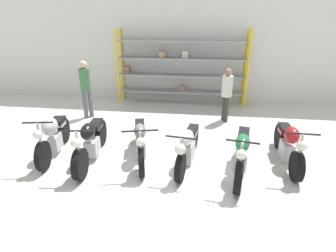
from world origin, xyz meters
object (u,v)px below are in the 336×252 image
(shelving_rack, at_px, (180,67))
(motorcycle_black, at_px, (91,141))
(motorcycle_white, at_px, (188,146))
(person_browsing, at_px, (85,85))
(motorcycle_silver, at_px, (53,135))
(motorcycle_red, at_px, (289,144))
(motorcycle_grey, at_px, (140,140))
(motorcycle_green, at_px, (241,153))
(person_near_rack, at_px, (227,91))

(shelving_rack, height_order, motorcycle_black, shelving_rack)
(motorcycle_white, bearing_deg, motorcycle_black, -78.34)
(motorcycle_white, bearing_deg, person_browsing, -118.59)
(motorcycle_black, distance_m, motorcycle_white, 2.16)
(motorcycle_silver, height_order, person_browsing, person_browsing)
(motorcycle_silver, relative_size, motorcycle_black, 0.91)
(motorcycle_red, bearing_deg, shelving_rack, -144.56)
(motorcycle_red, bearing_deg, motorcycle_grey, -84.67)
(motorcycle_grey, height_order, motorcycle_green, motorcycle_green)
(motorcycle_grey, relative_size, motorcycle_green, 1.04)
(motorcycle_green, bearing_deg, motorcycle_white, -93.54)
(shelving_rack, bearing_deg, motorcycle_white, -82.53)
(motorcycle_black, distance_m, person_browsing, 2.99)
(motorcycle_black, relative_size, motorcycle_grey, 1.05)
(motorcycle_silver, bearing_deg, shelving_rack, 140.27)
(motorcycle_grey, xyz_separation_m, motorcycle_white, (1.08, -0.11, -0.03))
(person_browsing, distance_m, person_near_rack, 4.37)
(motorcycle_red, bearing_deg, motorcycle_white, -80.18)
(motorcycle_grey, distance_m, motorcycle_red, 3.26)
(motorcycle_grey, height_order, motorcycle_white, motorcycle_grey)
(motorcycle_grey, relative_size, motorcycle_white, 1.02)
(motorcycle_black, bearing_deg, shelving_rack, 155.03)
(motorcycle_red, bearing_deg, motorcycle_black, -82.48)
(motorcycle_red, relative_size, person_browsing, 1.13)
(motorcycle_silver, bearing_deg, motorcycle_red, 83.21)
(shelving_rack, bearing_deg, person_near_rack, -47.25)
(motorcycle_black, height_order, motorcycle_white, motorcycle_black)
(motorcycle_red, bearing_deg, person_near_rack, -152.38)
(motorcycle_silver, height_order, motorcycle_black, motorcycle_silver)
(motorcycle_silver, bearing_deg, motorcycle_grey, 83.28)
(shelving_rack, relative_size, motorcycle_silver, 2.34)
(shelving_rack, height_order, motorcycle_white, shelving_rack)
(motorcycle_black, bearing_deg, motorcycle_grey, 96.19)
(motorcycle_black, distance_m, motorcycle_grey, 1.10)
(person_near_rack, bearing_deg, motorcycle_red, 99.69)
(motorcycle_grey, bearing_deg, motorcycle_white, 70.36)
(person_browsing, height_order, person_near_rack, person_browsing)
(motorcycle_silver, xyz_separation_m, person_near_rack, (4.10, 2.77, 0.45))
(shelving_rack, bearing_deg, motorcycle_black, -108.95)
(motorcycle_white, xyz_separation_m, motorcycle_green, (1.09, -0.27, 0.05))
(motorcycle_silver, height_order, person_near_rack, person_near_rack)
(motorcycle_silver, xyz_separation_m, motorcycle_black, (0.95, -0.10, -0.06))
(motorcycle_white, height_order, person_near_rack, person_near_rack)
(motorcycle_silver, distance_m, motorcycle_white, 3.11)
(shelving_rack, relative_size, motorcycle_white, 2.30)
(motorcycle_black, height_order, person_near_rack, person_near_rack)
(shelving_rack, xyz_separation_m, motorcycle_black, (-1.57, -4.58, -0.90))
(person_browsing, bearing_deg, motorcycle_green, -162.46)
(motorcycle_grey, bearing_deg, person_near_rack, 127.77)
(motorcycle_silver, height_order, motorcycle_grey, motorcycle_silver)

